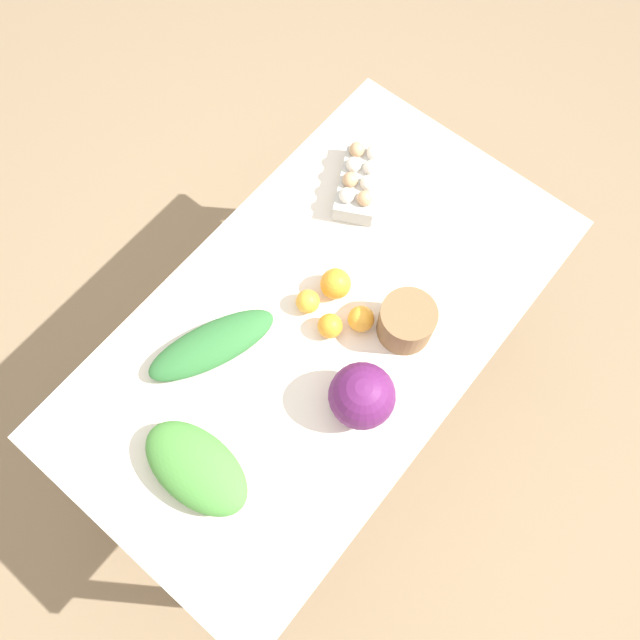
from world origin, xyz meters
name	(u,v)px	position (x,y,z in m)	size (l,w,h in m)	color
ground_plane	(320,394)	(0.00, 0.00, 0.00)	(8.00, 8.00, 0.00)	#937A5B
dining_table	(320,336)	(0.00, 0.00, 0.67)	(1.47, 0.82, 0.77)	silver
cabbage_purple	(362,396)	(0.11, 0.22, 0.85)	(0.17, 0.17, 0.17)	#601E5B
egg_carton	(360,180)	(-0.40, -0.18, 0.81)	(0.27, 0.21, 0.09)	#B7B7B2
paper_bag	(406,322)	(-0.13, 0.18, 0.83)	(0.15, 0.15, 0.12)	olive
greens_bunch_scallion	(212,345)	(0.24, -0.17, 0.80)	(0.35, 0.12, 0.07)	#337538
greens_bunch_dandelion	(196,468)	(0.49, 0.02, 0.82)	(0.29, 0.17, 0.09)	#4C933D
orange_0	(361,319)	(-0.07, 0.08, 0.80)	(0.07, 0.07, 0.07)	#F9A833
orange_1	(308,301)	(-0.02, -0.06, 0.80)	(0.06, 0.06, 0.06)	#F9A833
orange_2	(331,325)	(0.00, 0.03, 0.80)	(0.07, 0.07, 0.07)	orange
orange_3	(336,284)	(-0.10, -0.03, 0.81)	(0.08, 0.08, 0.08)	orange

